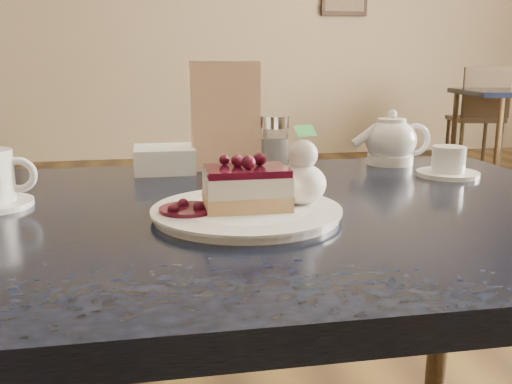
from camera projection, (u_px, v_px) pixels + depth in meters
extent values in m
cube|color=black|center=(241.00, 221.00, 0.81)|extent=(1.12, 0.74, 0.04)
cylinder|color=#3F2F1B|center=(440.00, 321.00, 1.29)|extent=(0.05, 0.05, 0.66)
cylinder|color=white|center=(247.00, 212.00, 0.76)|extent=(0.25, 0.25, 0.01)
cube|color=tan|center=(246.00, 201.00, 0.76)|extent=(0.11, 0.08, 0.02)
cube|color=silver|center=(246.00, 184.00, 0.76)|extent=(0.11, 0.08, 0.03)
cube|color=black|center=(246.00, 171.00, 0.75)|extent=(0.11, 0.08, 0.01)
ellipsoid|color=white|center=(302.00, 184.00, 0.78)|extent=(0.07, 0.07, 0.06)
cylinder|color=black|center=(187.00, 210.00, 0.74)|extent=(0.07, 0.07, 0.01)
torus|color=white|center=(19.00, 175.00, 0.82)|extent=(0.05, 0.01, 0.05)
cylinder|color=white|center=(448.00, 174.00, 1.04)|extent=(0.11, 0.11, 0.01)
cylinder|color=white|center=(449.00, 159.00, 1.03)|extent=(0.06, 0.06, 0.05)
ellipsoid|color=white|center=(391.00, 143.00, 1.15)|extent=(0.10, 0.10, 0.09)
cylinder|color=white|center=(392.00, 118.00, 1.14)|extent=(0.06, 0.06, 0.01)
cylinder|color=white|center=(357.00, 144.00, 1.14)|extent=(0.06, 0.02, 0.05)
cube|color=#FFE9C0|center=(226.00, 116.00, 1.08)|extent=(0.13, 0.03, 0.20)
cylinder|color=white|center=(275.00, 148.00, 1.10)|extent=(0.05, 0.05, 0.08)
cylinder|color=silver|center=(275.00, 122.00, 1.09)|extent=(0.06, 0.06, 0.02)
cube|color=white|center=(164.00, 159.00, 1.08)|extent=(0.11, 0.11, 0.05)
cylinder|color=#3F2F1B|center=(498.00, 146.00, 3.96)|extent=(0.04, 0.04, 0.66)
cylinder|color=#3F2F1B|center=(454.00, 135.00, 4.53)|extent=(0.04, 0.04, 0.66)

